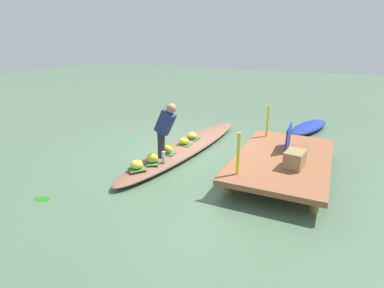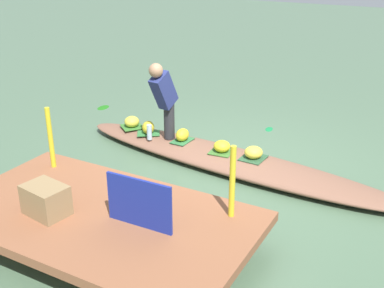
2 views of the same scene
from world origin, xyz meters
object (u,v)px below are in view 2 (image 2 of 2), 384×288
vendor_boat (229,160)px  banana_bunch_2 (254,152)px  banana_bunch_4 (222,146)px  produce_crate (46,200)px  market_banner (139,203)px  banana_bunch_1 (148,127)px  banana_bunch_3 (132,122)px  water_bottle (149,132)px  vendor_person (164,96)px  banana_bunch_0 (182,135)px

vendor_boat → banana_bunch_2: size_ratio=20.03×
banana_bunch_4 → produce_crate: (0.72, 2.63, 0.25)m
produce_crate → vendor_boat: bearing=-107.6°
banana_bunch_2 → market_banner: market_banner is taller
vendor_boat → banana_bunch_1: size_ratio=20.69×
banana_bunch_2 → banana_bunch_3: size_ratio=1.02×
water_bottle → banana_bunch_2: bearing=-176.2°
banana_bunch_1 → market_banner: market_banner is taller
vendor_person → produce_crate: 2.65m
banana_bunch_1 → vendor_boat: bearing=176.0°
vendor_boat → banana_bunch_4: banana_bunch_4 is taller
banana_bunch_0 → banana_bunch_1: 0.61m
banana_bunch_1 → vendor_person: (-0.37, 0.11, 0.58)m
banana_bunch_4 → market_banner: market_banner is taller
banana_bunch_3 → banana_bunch_1: bearing=163.5°
banana_bunch_4 → market_banner: size_ratio=0.33×
banana_bunch_1 → vendor_person: 0.70m
banana_bunch_3 → banana_bunch_4: 1.70m
vendor_boat → produce_crate: (0.83, 2.63, 0.43)m
vendor_boat → water_bottle: bearing=9.5°
banana_bunch_0 → water_bottle: bearing=21.7°
market_banner → vendor_boat: bearing=-88.1°
vendor_boat → banana_bunch_1: (1.41, -0.10, 0.20)m
produce_crate → banana_bunch_2: bearing=-114.3°
banana_bunch_0 → produce_crate: bearing=89.4°
market_banner → produce_crate: size_ratio=1.62×
banana_bunch_3 → market_banner: market_banner is taller
banana_bunch_2 → vendor_person: vendor_person is taller
market_banner → water_bottle: bearing=-59.6°
banana_bunch_2 → market_banner: (0.23, 2.38, 0.34)m
vendor_boat → banana_bunch_4: size_ratio=21.35×
vendor_person → banana_bunch_0: bearing=-155.8°
water_bottle → produce_crate: (-0.44, 2.54, 0.22)m
vendor_person → market_banner: 2.64m
banana_bunch_4 → water_bottle: size_ratio=1.04×
vendor_boat → market_banner: size_ratio=7.11×
vendor_person → market_banner: bearing=116.5°
banana_bunch_1 → banana_bunch_4: 1.30m
banana_bunch_1 → water_bottle: water_bottle is taller
banana_bunch_3 → market_banner: (-1.93, 2.57, 0.34)m
vendor_boat → banana_bunch_0: 0.83m
banana_bunch_1 → market_banner: size_ratio=0.34×
banana_bunch_1 → produce_crate: bearing=102.0°
vendor_person → water_bottle: 0.62m
banana_bunch_3 → banana_bunch_4: banana_bunch_3 is taller
vendor_person → banana_bunch_4: bearing=-178.7°
vendor_boat → water_bottle: water_bottle is taller
vendor_boat → banana_bunch_2: (-0.36, -0.02, 0.19)m
banana_bunch_2 → banana_bunch_4: (0.47, 0.01, -0.00)m
banana_bunch_0 → water_bottle: 0.50m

